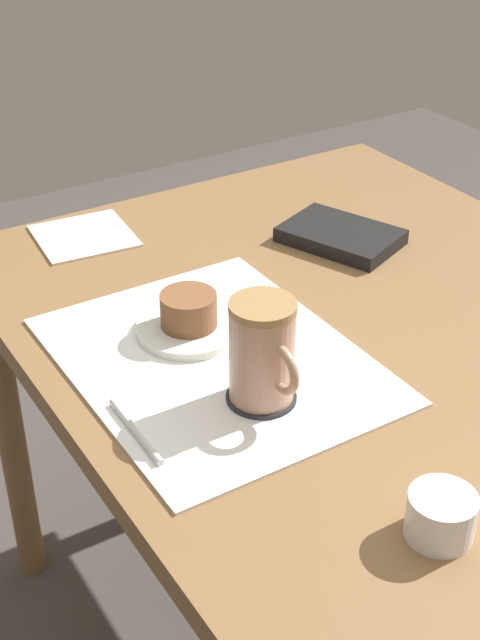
% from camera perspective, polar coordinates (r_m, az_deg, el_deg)
% --- Properties ---
extents(dining_table, '(1.06, 0.87, 0.71)m').
position_cam_1_polar(dining_table, '(1.30, 7.09, -2.84)').
color(dining_table, brown).
rests_on(dining_table, ground_plane).
extents(placemat, '(0.44, 0.35, 0.00)m').
position_cam_1_polar(placemat, '(1.15, -1.69, -2.58)').
color(placemat, white).
rests_on(placemat, dining_table).
extents(pastry_plate, '(0.14, 0.14, 0.01)m').
position_cam_1_polar(pastry_plate, '(1.21, -3.26, -0.53)').
color(pastry_plate, silver).
rests_on(pastry_plate, placemat).
extents(pastry, '(0.08, 0.08, 0.05)m').
position_cam_1_polar(pastry, '(1.19, -3.31, 0.66)').
color(pastry, brown).
rests_on(pastry, pastry_plate).
extents(coffee_coaster, '(0.09, 0.09, 0.00)m').
position_cam_1_polar(coffee_coaster, '(1.08, 1.37, -4.94)').
color(coffee_coaster, '#232328').
rests_on(coffee_coaster, placemat).
extents(coffee_mug, '(0.11, 0.08, 0.13)m').
position_cam_1_polar(coffee_mug, '(1.04, 1.48, -2.03)').
color(coffee_mug, tan).
rests_on(coffee_mug, coffee_coaster).
extents(teaspoon, '(0.13, 0.01, 0.01)m').
position_cam_1_polar(teaspoon, '(1.03, -6.71, -7.05)').
color(teaspoon, silver).
rests_on(teaspoon, placemat).
extents(paper_napkin, '(0.16, 0.16, 0.00)m').
position_cam_1_polar(paper_napkin, '(1.49, -9.96, 5.32)').
color(paper_napkin, silver).
rests_on(paper_napkin, dining_table).
extents(sugar_bowl, '(0.07, 0.07, 0.05)m').
position_cam_1_polar(sugar_bowl, '(0.92, 12.73, -12.12)').
color(sugar_bowl, white).
rests_on(sugar_bowl, dining_table).
extents(small_book, '(0.21, 0.18, 0.02)m').
position_cam_1_polar(small_book, '(1.45, 6.46, 5.38)').
color(small_book, black).
rests_on(small_book, dining_table).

